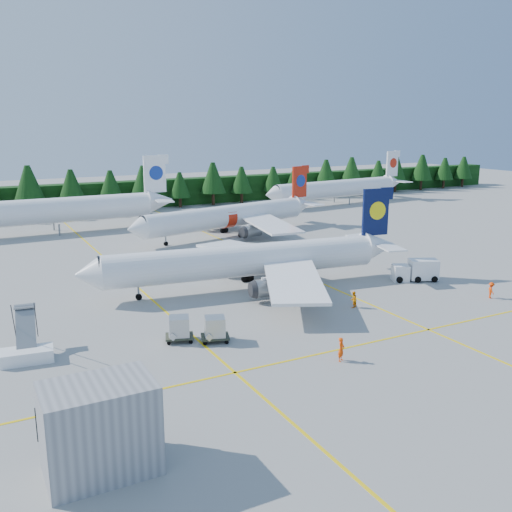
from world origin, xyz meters
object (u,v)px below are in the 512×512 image
airliner_red (224,217)px  service_truck (415,270)px  airliner_navy (238,262)px  airstairs (27,351)px

airliner_red → service_truck: 36.88m
airliner_navy → airstairs: bearing=-149.9°
airliner_red → service_truck: airliner_red is taller
airliner_navy → airliner_red: 31.18m
airliner_red → service_truck: bearing=-88.4°
airliner_navy → airstairs: (-23.97, -10.08, -2.49)m
airliner_navy → airstairs: airliner_navy is taller
airliner_navy → service_truck: (20.66, -6.64, -2.00)m
airliner_red → airstairs: (-35.39, -39.09, -2.47)m
airstairs → service_truck: 44.77m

